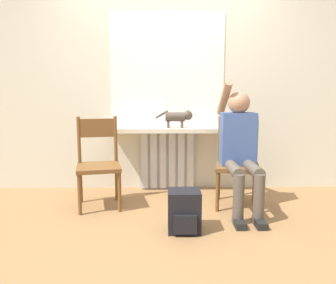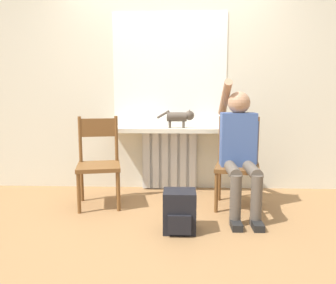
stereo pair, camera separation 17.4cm
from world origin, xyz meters
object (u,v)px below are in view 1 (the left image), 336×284
at_px(person, 240,145).
at_px(chair_right, 237,162).
at_px(chair_left, 98,162).
at_px(backpack, 184,211).
at_px(cat, 179,117).

bearing_deg(person, chair_right, 86.07).
xyz_separation_m(chair_left, chair_right, (1.42, 0.00, 0.00)).
bearing_deg(backpack, chair_left, 142.10).
height_order(person, backpack, person).
distance_m(person, cat, 0.85).
xyz_separation_m(chair_left, person, (1.41, -0.13, 0.19)).
distance_m(chair_left, cat, 1.05).
bearing_deg(chair_left, backpack, -50.21).
bearing_deg(person, backpack, -137.92).
bearing_deg(chair_left, person, -17.57).
height_order(chair_right, backpack, chair_right).
height_order(chair_left, chair_right, same).
height_order(chair_left, cat, cat).
xyz_separation_m(person, backpack, (-0.58, -0.52, -0.48)).
relative_size(chair_left, person, 0.71).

